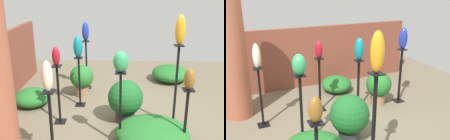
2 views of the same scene
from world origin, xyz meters
TOP-DOWN VIEW (x-y plane):
  - ground_plane at (0.00, 0.00)m, footprint 8.00×8.00m
  - brick_wall_back at (0.00, 2.36)m, footprint 5.60×0.12m
  - brick_pillar at (-1.56, 1.39)m, footprint 0.49×0.49m
  - pedestal_teal at (0.65, 0.73)m, footprint 0.20×0.20m
  - pedestal_ivory at (-1.21, 0.84)m, footprint 0.20×0.20m
  - pedestal_jade at (-0.74, -0.10)m, footprint 0.20×0.20m
  - pedestal_cobalt at (1.63, 0.70)m, footprint 0.20×0.20m
  - pedestal_amber at (-0.08, -1.06)m, footprint 0.20×0.20m
  - pedestal_ruby at (-0.06, 1.00)m, footprint 0.20×0.20m
  - art_vase_teal at (0.65, 0.73)m, footprint 0.18×0.18m
  - art_vase_ivory at (-1.21, 0.84)m, footprint 0.13×0.14m
  - art_vase_jade at (-0.74, -0.10)m, footprint 0.20×0.22m
  - art_vase_bronze at (-0.84, -1.07)m, footprint 0.17×0.16m
  - art_vase_cobalt at (1.63, 0.70)m, footprint 0.18×0.16m
  - art_vase_amber at (-0.08, -1.06)m, footprint 0.17×0.17m
  - art_vase_ruby at (-0.06, 1.00)m, footprint 0.14×0.14m
  - potted_plant_mid_left at (0.01, -0.20)m, footprint 0.64×0.64m
  - potted_plant_front_right at (1.14, 0.75)m, footprint 0.52×0.52m
  - foliage_bed_east at (0.61, 1.72)m, footprint 0.70×0.73m

SIDE VIEW (x-z plane):
  - ground_plane at x=0.00m, z-range 0.00..0.00m
  - foliage_bed_east at x=0.61m, z-range 0.00..0.36m
  - potted_plant_front_right at x=1.14m, z-range 0.06..0.77m
  - potted_plant_mid_left at x=0.01m, z-range 0.04..0.83m
  - pedestal_teal at x=0.65m, z-range -0.05..0.99m
  - pedestal_ruby at x=-0.06m, z-range -0.05..1.04m
  - pedestal_ivory at x=-1.21m, z-range -0.05..1.05m
  - pedestal_cobalt at x=1.63m, z-range -0.05..1.11m
  - pedestal_jade at x=-0.74m, z-range -0.05..1.16m
  - pedestal_amber at x=-0.08m, z-range -0.05..1.41m
  - brick_wall_back at x=0.00m, z-range 0.00..1.45m
  - art_vase_bronze at x=-0.84m, z-range 0.99..1.31m
  - brick_pillar at x=-1.56m, z-range 0.00..2.37m
  - art_vase_teal at x=0.65m, z-range 1.03..1.47m
  - art_vase_ruby at x=-0.06m, z-range 1.09..1.42m
  - art_vase_ivory at x=-1.21m, z-range 1.09..1.51m
  - art_vase_jade at x=-0.74m, z-range 1.21..1.52m
  - art_vase_cobalt at x=1.63m, z-range 1.16..1.60m
  - art_vase_amber at x=-0.08m, z-range 1.46..1.96m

